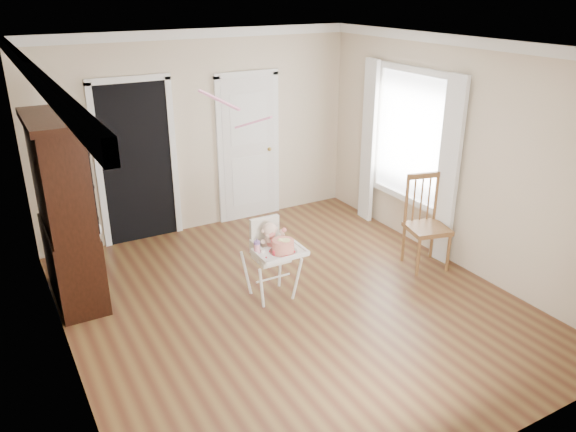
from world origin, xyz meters
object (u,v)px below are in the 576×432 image
high_chair (271,250)px  sippy_cup (257,247)px  china_cabinet (66,212)px  dining_chair (426,225)px  cake (283,246)px

high_chair → sippy_cup: high_chair is taller
high_chair → china_cabinet: 2.19m
sippy_cup → dining_chair: dining_chair is taller
cake → china_cabinet: (-1.89, 1.27, 0.31)m
high_chair → china_cabinet: size_ratio=0.45×
cake → china_cabinet: 2.30m
cake → china_cabinet: china_cabinet is taller
cake → high_chair: bearing=96.6°
high_chair → cake: high_chair is taller
high_chair → dining_chair: size_ratio=0.81×
china_cabinet → high_chair: bearing=-29.4°
china_cabinet → dining_chair: (3.86, -1.29, -0.49)m
high_chair → cake: (0.03, -0.22, 0.14)m
cake → dining_chair: dining_chair is taller
cake → sippy_cup: size_ratio=1.80×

